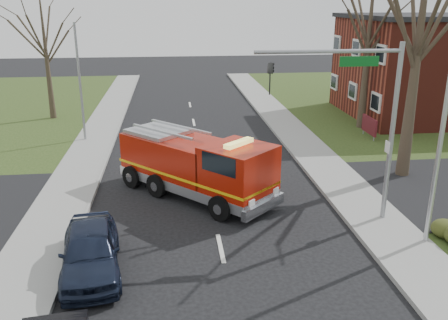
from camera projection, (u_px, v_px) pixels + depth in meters
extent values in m
plane|color=black|center=(221.00, 248.00, 16.40)|extent=(120.00, 120.00, 0.00)
cube|color=gray|center=(392.00, 237.00, 17.04)|extent=(2.40, 80.00, 0.15)
cube|color=gray|center=(35.00, 257.00, 15.72)|extent=(2.40, 80.00, 0.15)
cube|color=silver|center=(353.00, 91.00, 33.93)|extent=(0.12, 1.40, 1.20)
cube|color=#54131C|center=(369.00, 125.00, 29.00)|extent=(0.12, 2.00, 1.00)
cylinder|color=gray|center=(374.00, 136.00, 28.39)|extent=(0.08, 0.08, 0.90)
cylinder|color=gray|center=(364.00, 129.00, 29.90)|extent=(0.08, 0.08, 0.90)
cone|color=#33271E|center=(417.00, 51.00, 21.15)|extent=(0.64, 0.64, 12.00)
cone|color=#33271E|center=(368.00, 49.00, 30.02)|extent=(0.56, 0.56, 10.50)
cone|color=#33271E|center=(46.00, 56.00, 32.73)|extent=(0.44, 0.44, 9.00)
cylinder|color=gray|center=(392.00, 136.00, 17.42)|extent=(0.18, 0.18, 6.80)
cylinder|color=gray|center=(329.00, 51.00, 16.15)|extent=(5.20, 0.14, 0.14)
cube|color=#0C591E|center=(359.00, 61.00, 16.38)|extent=(1.40, 0.06, 0.35)
imported|color=black|center=(271.00, 63.00, 16.05)|extent=(0.22, 0.18, 1.10)
cylinder|color=#B7BABF|center=(442.00, 129.00, 15.36)|extent=(0.16, 0.16, 8.40)
cylinder|color=gray|center=(80.00, 84.00, 27.74)|extent=(0.14, 0.14, 7.00)
cube|color=#9A1507|center=(176.00, 158.00, 21.16)|extent=(5.10, 5.21, 1.96)
cube|color=#9A1507|center=(238.00, 173.00, 18.93)|extent=(3.44, 3.44, 2.25)
cube|color=#B7BABF|center=(195.00, 181.00, 20.73)|extent=(6.78, 7.00, 0.42)
cube|color=#E5B20C|center=(195.00, 170.00, 20.56)|extent=(6.78, 7.01, 0.11)
cube|color=black|center=(260.00, 162.00, 18.08)|extent=(1.62, 1.53, 0.80)
cube|color=#E5D866|center=(239.00, 143.00, 18.53)|extent=(1.32, 1.26, 0.17)
cylinder|color=black|center=(220.00, 208.00, 18.34)|extent=(0.94, 0.97, 1.03)
cylinder|color=black|center=(258.00, 190.00, 20.10)|extent=(0.94, 0.97, 1.03)
cylinder|color=black|center=(132.00, 177.00, 21.62)|extent=(0.94, 0.97, 1.03)
cylinder|color=black|center=(171.00, 163.00, 23.37)|extent=(0.94, 0.97, 1.03)
imported|color=#151D30|center=(90.00, 250.00, 14.77)|extent=(2.33, 4.62, 1.51)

